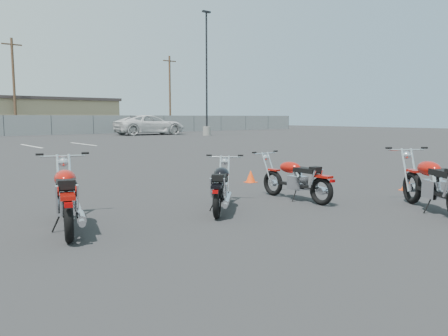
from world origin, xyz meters
TOP-DOWN VIEW (x-y plane):
  - ground at (0.00, 0.00)m, footprint 120.00×120.00m
  - motorcycle_front_red at (-3.01, 0.32)m, footprint 1.11×2.15m
  - motorcycle_second_black at (-0.44, -0.09)m, footprint 1.57×1.59m
  - motorcycle_third_red at (1.34, -0.29)m, footprint 0.73×1.90m
  - motorcycle_rear_red at (2.35, -2.55)m, footprint 1.62×2.00m
  - training_cone_near at (2.26, 2.04)m, footprint 0.26×0.26m
  - training_cone_far at (4.18, -1.10)m, footprint 0.27×0.27m
  - light_pole_east at (18.39, 25.15)m, footprint 0.80×0.70m
  - tan_building_east at (10.00, 44.00)m, footprint 14.40×9.40m
  - utility_pole_c at (6.00, 39.00)m, footprint 1.80×0.24m
  - utility_pole_d at (24.00, 40.00)m, footprint 1.80×0.24m
  - white_van at (15.36, 29.92)m, footprint 3.64×7.77m

SIDE VIEW (x-z plane):
  - ground at x=0.00m, z-range 0.00..0.00m
  - training_cone_near at x=2.26m, z-range 0.00..0.31m
  - training_cone_far at x=4.18m, z-range 0.00..0.32m
  - motorcycle_second_black at x=-0.44m, z-range -0.04..0.88m
  - motorcycle_third_red at x=1.34m, z-range -0.04..0.89m
  - motorcycle_front_red at x=-3.01m, z-range -0.05..1.01m
  - motorcycle_rear_red at x=2.35m, z-range -0.05..1.02m
  - white_van at x=15.36m, z-range 0.00..2.87m
  - tan_building_east at x=10.00m, z-range 0.01..3.71m
  - light_pole_east at x=18.39m, z-range -2.54..8.23m
  - utility_pole_c at x=6.00m, z-range 0.19..9.19m
  - utility_pole_d at x=24.00m, z-range 0.19..9.19m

